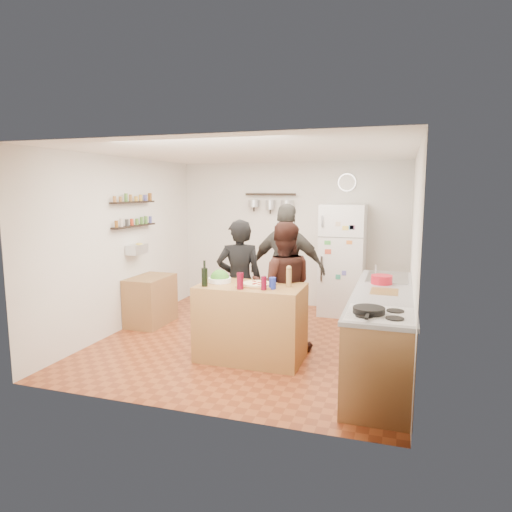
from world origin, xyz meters
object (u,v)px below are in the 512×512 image
(prep_island, at_px, (251,322))
(wine_bottle, at_px, (205,277))
(salt_canister, at_px, (273,283))
(person_center, at_px, (283,287))
(pepper_mill, at_px, (289,278))
(wall_clock, at_px, (347,182))
(salad_bowl, at_px, (220,280))
(counter_run, at_px, (383,333))
(red_bowl, at_px, (382,280))
(fridge, at_px, (342,260))
(person_left, at_px, (239,282))
(person_back, at_px, (287,269))
(skillet, at_px, (369,310))
(side_table, at_px, (151,300))

(prep_island, bearing_deg, wine_bottle, -156.25)
(salt_canister, distance_m, person_center, 0.58)
(pepper_mill, xyz_separation_m, wall_clock, (0.33, 2.67, 1.14))
(salad_bowl, xyz_separation_m, counter_run, (1.95, 0.04, -0.49))
(person_center, xyz_separation_m, red_bowl, (1.20, 0.07, 0.15))
(salad_bowl, height_order, fridge, fridge)
(person_left, bearing_deg, person_back, -151.31)
(person_center, distance_m, wall_clock, 2.68)
(prep_island, distance_m, fridge, 2.55)
(skillet, bearing_deg, prep_island, 148.49)
(red_bowl, bearing_deg, person_back, 155.55)
(pepper_mill, height_order, salt_canister, pepper_mill)
(fridge, height_order, side_table, fridge)
(fridge, xyz_separation_m, side_table, (-2.69, -1.48, -0.54))
(prep_island, height_order, red_bowl, red_bowl)
(salt_canister, relative_size, red_bowl, 0.53)
(wine_bottle, bearing_deg, prep_island, 23.75)
(salad_bowl, xyz_separation_m, pepper_mill, (0.87, 0.00, 0.07))
(person_back, xyz_separation_m, side_table, (-2.08, -0.19, -0.56))
(prep_island, xyz_separation_m, fridge, (0.78, 2.39, 0.45))
(skillet, xyz_separation_m, fridge, (-0.65, 3.26, -0.05))
(counter_run, height_order, side_table, counter_run)
(wine_bottle, distance_m, pepper_mill, 0.99)
(person_center, relative_size, skillet, 5.67)
(wine_bottle, distance_m, fridge, 2.90)
(person_left, xyz_separation_m, red_bowl, (1.81, -0.02, 0.14))
(counter_run, height_order, wall_clock, wall_clock)
(prep_island, distance_m, salad_bowl, 0.64)
(fridge, bearing_deg, pepper_mill, -97.96)
(pepper_mill, bearing_deg, wine_bottle, -164.13)
(skillet, bearing_deg, fridge, 101.28)
(person_center, xyz_separation_m, fridge, (0.50, 1.95, 0.08))
(salt_canister, bearing_deg, wall_clock, 80.46)
(person_back, distance_m, wall_clock, 2.12)
(counter_run, bearing_deg, salt_canister, -170.49)
(salt_canister, bearing_deg, red_bowl, 28.06)
(red_bowl, distance_m, fridge, 2.01)
(person_center, bearing_deg, prep_island, 42.03)
(prep_island, relative_size, counter_run, 0.48)
(person_back, bearing_deg, side_table, 8.29)
(person_left, height_order, fridge, fridge)
(person_left, bearing_deg, wall_clock, -136.97)
(person_back, xyz_separation_m, wall_clock, (0.61, 1.61, 1.23))
(wall_clock, bearing_deg, side_table, -146.12)
(wine_bottle, distance_m, skillet, 2.04)
(skillet, distance_m, side_table, 3.83)
(pepper_mill, xyz_separation_m, red_bowl, (1.03, 0.46, -0.04))
(person_center, height_order, person_back, person_back)
(counter_run, xyz_separation_m, side_table, (-3.44, 0.82, -0.09))
(person_left, distance_m, side_table, 1.69)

